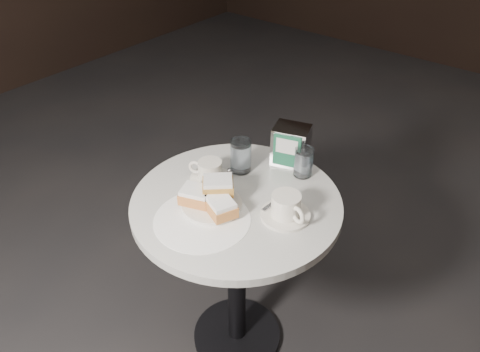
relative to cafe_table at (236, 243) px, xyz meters
name	(u,v)px	position (x,y,z in m)	size (l,w,h in m)	color
ground	(237,337)	(0.00, 0.00, -0.55)	(7.00, 7.00, 0.00)	black
cafe_table	(236,243)	(0.00, 0.00, 0.00)	(0.70, 0.70, 0.74)	black
sugar_spill	(202,220)	(-0.02, -0.15, 0.20)	(0.31, 0.31, 0.00)	white
beignet_plate	(212,199)	(-0.04, -0.08, 0.23)	(0.22, 0.20, 0.10)	silver
coffee_cup_left	(210,172)	(-0.14, 0.03, 0.23)	(0.19, 0.19, 0.07)	white
coffee_cup_right	(286,208)	(0.18, 0.03, 0.23)	(0.20, 0.20, 0.08)	silver
water_glass_left	(241,156)	(-0.10, 0.14, 0.26)	(0.09, 0.09, 0.12)	silver
water_glass_right	(304,162)	(0.09, 0.26, 0.25)	(0.08, 0.08, 0.11)	white
napkin_dispenser	(291,145)	(0.01, 0.30, 0.27)	(0.15, 0.13, 0.15)	silver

